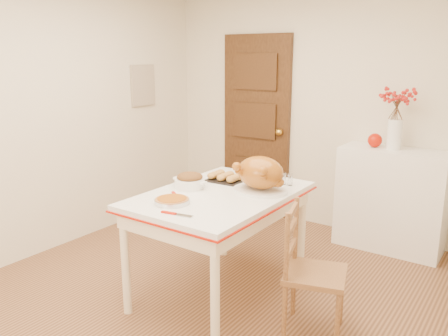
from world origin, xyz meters
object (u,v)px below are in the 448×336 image
Objects in this scene: chair_oak at (316,271)px; pumpkin_pie at (172,200)px; turkey_platter at (260,174)px; sideboard at (391,200)px; kitchen_table at (220,244)px.

chair_oak is 1.08m from pumpkin_pie.
chair_oak is 2.09× the size of turkey_platter.
chair_oak is (-0.02, -1.71, -0.04)m from sideboard.
sideboard reaches higher than pumpkin_pie.
turkey_platter is 1.73× the size of pumpkin_pie.
kitchen_table is 0.63m from turkey_platter.
sideboard is 1.10× the size of chair_oak.
turkey_platter is at bearing 58.57° from pumpkin_pie.
pumpkin_pie is at bearing -121.21° from turkey_platter.
turkey_platter reaches higher than chair_oak.
kitchen_table is (-0.82, -1.66, -0.07)m from sideboard.
pumpkin_pie is (-0.13, -0.40, 0.44)m from kitchen_table.
kitchen_table is at bearing 72.02° from pumpkin_pie.
pumpkin_pie is (-0.94, -0.34, 0.41)m from chair_oak.
kitchen_table is 0.60m from pumpkin_pie.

